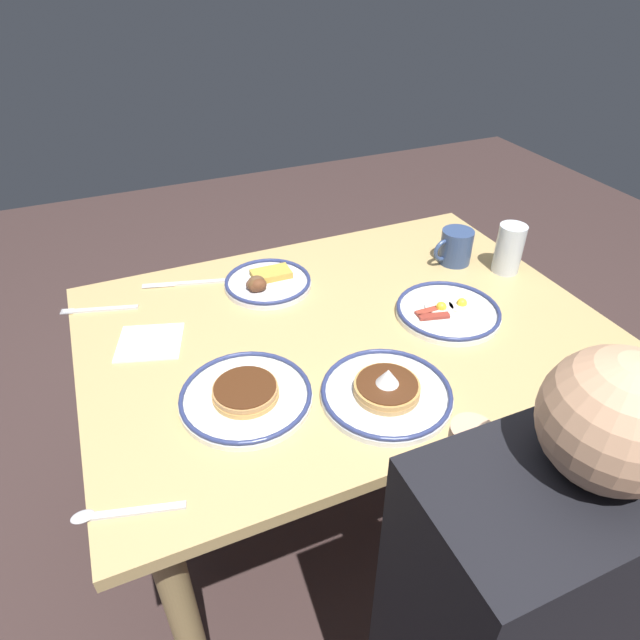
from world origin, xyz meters
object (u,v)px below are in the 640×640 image
plate_near_main (267,282)px  tea_spoon (112,514)px  plate_far_companion (448,311)px  plate_far_side (386,392)px  butter_knife (184,283)px  seated_diner (514,639)px  drinking_glass (509,251)px  plate_center_pancakes (246,395)px  coffee_mug (455,246)px  fork_near (99,309)px  paper_napkin (150,342)px

plate_near_main → tea_spoon: size_ratio=1.29×
plate_far_companion → plate_far_side: size_ratio=0.96×
butter_knife → plate_near_main: bearing=153.3°
plate_far_companion → seated_diner: bearing=67.7°
drinking_glass → butter_knife: drinking_glass is taller
drinking_glass → plate_center_pancakes: bearing=14.7°
plate_far_companion → coffee_mug: bearing=-127.3°
plate_far_side → fork_near: (0.53, -0.58, -0.01)m
plate_near_main → coffee_mug: size_ratio=1.88×
coffee_mug → drinking_glass: drinking_glass is taller
fork_near → seated_diner: (-0.56, 1.02, -0.20)m
paper_napkin → tea_spoon: bearing=73.7°
plate_near_main → plate_far_companion: size_ratio=0.90×
plate_far_side → tea_spoon: size_ratio=1.49×
plate_far_companion → butter_knife: plate_far_companion is taller
coffee_mug → tea_spoon: 1.14m
plate_center_pancakes → plate_far_side: plate_far_side is taller
plate_near_main → coffee_mug: bearing=171.2°
plate_far_side → seated_diner: seated_diner is taller
butter_knife → plate_far_side: bearing=115.8°
paper_napkin → butter_knife: size_ratio=0.66×
drinking_glass → butter_knife: 0.92m
plate_far_side → paper_napkin: 0.58m
coffee_mug → drinking_glass: bearing=137.5°
coffee_mug → fork_near: 1.01m
plate_far_companion → tea_spoon: 0.90m
plate_far_companion → plate_far_side: (0.29, 0.20, 0.00)m
seated_diner → drinking_glass: bearing=-125.3°
plate_center_pancakes → plate_far_companion: size_ratio=1.05×
plate_near_main → fork_near: (0.44, -0.06, -0.01)m
plate_near_main → fork_near: 0.44m
butter_knife → drinking_glass: bearing=161.6°
butter_knife → plate_center_pancakes: bearing=92.8°
plate_far_companion → drinking_glass: size_ratio=1.87×
drinking_glass → tea_spoon: bearing=19.3°
seated_diner → plate_far_companion: bearing=-112.3°
coffee_mug → paper_napkin: coffee_mug is taller
plate_far_companion → plate_far_side: plate_far_side is taller
plate_far_companion → coffee_mug: size_ratio=2.09×
plate_far_companion → tea_spoon: plate_far_companion is taller
plate_center_pancakes → seated_diner: seated_diner is taller
plate_far_side → drinking_glass: bearing=-150.1°
plate_near_main → drinking_glass: drinking_glass is taller
butter_knife → seated_diner: 1.13m
plate_far_companion → seated_diner: (0.27, 0.65, -0.21)m
coffee_mug → plate_near_main: bearing=-8.8°
plate_far_side → seated_diner: bearing=93.5°
plate_far_companion → tea_spoon: bearing=17.7°
coffee_mug → tea_spoon: (1.03, 0.50, -0.05)m
drinking_glass → fork_near: bearing=-12.7°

